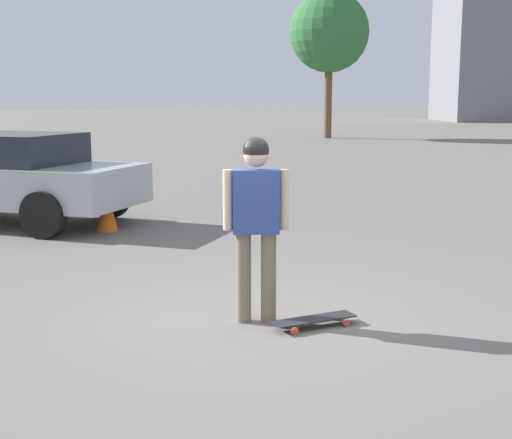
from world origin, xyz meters
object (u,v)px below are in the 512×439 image
Objects in this scene: skateboard at (314,320)px; traffic_cone at (107,209)px; person at (256,213)px; car_parked_near at (8,176)px.

traffic_cone is (4.65, 2.85, 0.28)m from skateboard.
person reaches higher than skateboard.
skateboard is at bearing -148.56° from traffic_cone.
car_parked_near is at bearing 126.33° from person.
person is 1.10m from skateboard.
person is at bearing -152.71° from traffic_cone.
car_parked_near reaches higher than traffic_cone.
car_parked_near reaches higher than skateboard.
person is 2.47× the size of traffic_cone.
person reaches higher than traffic_cone.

